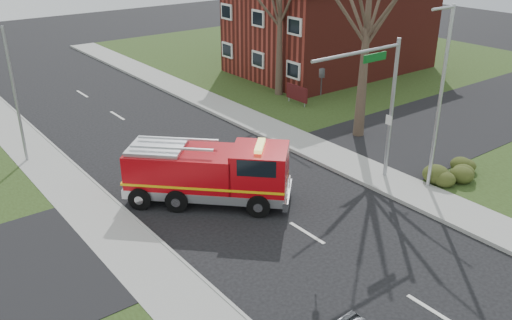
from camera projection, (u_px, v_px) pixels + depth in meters
ground at (307, 233)px, 21.77m from camera, size 120.00×120.00×0.00m
sidewalk_right at (405, 189)px, 25.19m from camera, size 2.40×80.00×0.15m
sidewalk_left at (171, 290)px, 18.28m from camera, size 2.40×80.00×0.15m
cross_street_right at (509, 102)px, 37.11m from camera, size 30.00×8.00×0.15m
brick_building at (332, 26)px, 43.91m from camera, size 15.40×10.40×7.25m
health_center_sign at (297, 93)px, 36.31m from camera, size 0.12×2.00×1.40m
hedge_corner at (461, 171)px, 25.82m from camera, size 2.80×2.00×0.90m
bare_tree_near at (369, 6)px, 28.40m from camera, size 6.00×6.00×12.00m
bare_tree_far at (280, 2)px, 36.13m from camera, size 5.25×5.25×10.50m
traffic_signal_mast at (375, 89)px, 23.84m from camera, size 5.29×0.18×6.80m
streetlight_pole at (440, 95)px, 23.53m from camera, size 1.48×0.16×8.40m
utility_pole_far at (16, 98)px, 26.70m from camera, size 0.14×0.14×7.00m
fire_engine at (210, 174)px, 23.81m from camera, size 6.69×6.69×2.85m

